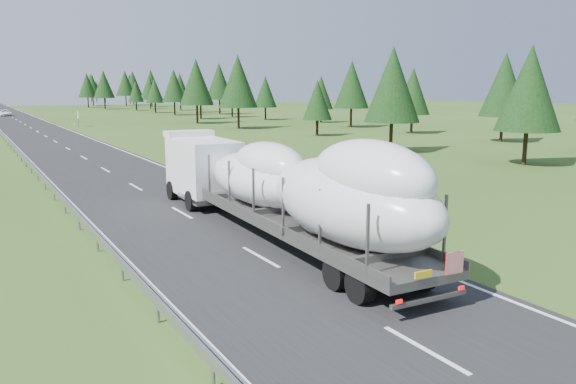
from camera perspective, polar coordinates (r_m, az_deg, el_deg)
ground at (r=21.95m, az=-2.81°, el=-6.66°), size 400.00×400.00×0.00m
road_surface at (r=119.21m, az=-25.58°, el=6.46°), size 10.00×400.00×0.02m
marker_posts at (r=174.49m, az=-25.00°, el=7.68°), size 0.13×350.08×1.00m
highway_sign at (r=100.18m, az=-20.56°, el=7.26°), size 0.08×0.90×2.60m
tree_line_right at (r=140.23m, az=-9.91°, el=10.66°), size 28.40×285.09×12.46m
boat_truck at (r=23.67m, az=-0.51°, el=0.92°), size 3.69×21.59×4.86m
distant_van at (r=144.41m, az=-26.80°, el=7.19°), size 2.55×5.22×1.43m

